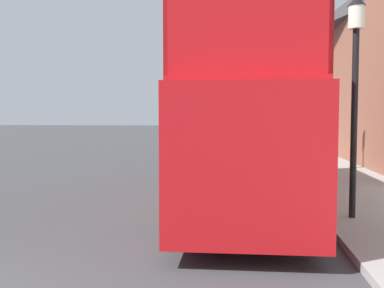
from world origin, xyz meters
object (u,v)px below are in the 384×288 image
object	(u,v)px
parked_car_ahead_of_bus	(252,151)
lamp_post_nearest	(355,64)
lamp_post_second	(301,82)
tour_bus	(242,133)

from	to	relation	value
parked_car_ahead_of_bus	lamp_post_nearest	world-z (taller)	lamp_post_nearest
lamp_post_nearest	lamp_post_second	distance (m)	7.55
tour_bus	lamp_post_nearest	size ratio (longest dim) A/B	2.30
parked_car_ahead_of_bus	lamp_post_second	distance (m)	4.42
parked_car_ahead_of_bus	lamp_post_nearest	size ratio (longest dim) A/B	0.89
tour_bus	lamp_post_second	bearing A→B (deg)	67.78
tour_bus	lamp_post_nearest	xyz separation A→B (m)	(2.24, -2.12, 1.46)
tour_bus	lamp_post_second	size ratio (longest dim) A/B	2.14
tour_bus	lamp_post_nearest	bearing A→B (deg)	-43.80
parked_car_ahead_of_bus	lamp_post_nearest	bearing A→B (deg)	-82.94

